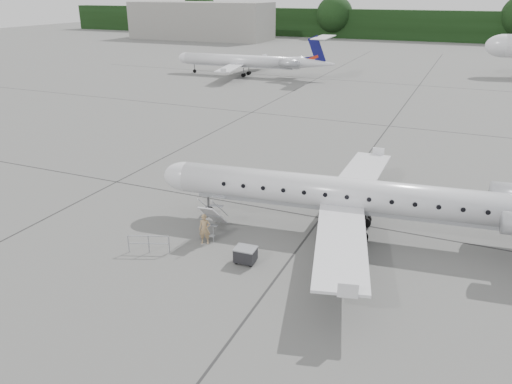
% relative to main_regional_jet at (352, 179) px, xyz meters
% --- Properties ---
extents(ground, '(320.00, 320.00, 0.00)m').
position_rel_main_regional_jet_xyz_m(ground, '(1.57, -5.66, -3.33)').
color(ground, slate).
rests_on(ground, ground).
extents(treeline, '(260.00, 4.00, 8.00)m').
position_rel_main_regional_jet_xyz_m(treeline, '(1.57, 124.34, 0.67)').
color(treeline, black).
rests_on(treeline, ground).
extents(terminal_building, '(40.00, 14.00, 10.00)m').
position_rel_main_regional_jet_xyz_m(terminal_building, '(-68.43, 104.34, 1.67)').
color(terminal_building, gray).
rests_on(terminal_building, ground).
extents(main_regional_jet, '(28.08, 21.77, 6.65)m').
position_rel_main_regional_jet_xyz_m(main_regional_jet, '(0.00, 0.00, 0.00)').
color(main_regional_jet, silver).
rests_on(main_regional_jet, ground).
extents(airstair, '(1.15, 2.58, 2.09)m').
position_rel_main_regional_jet_xyz_m(airstair, '(-7.18, -3.14, -2.28)').
color(airstair, silver).
rests_on(airstair, ground).
extents(passenger, '(0.75, 0.62, 1.75)m').
position_rel_main_regional_jet_xyz_m(passenger, '(-7.01, -4.53, -2.45)').
color(passenger, '#9A7C54').
rests_on(passenger, ground).
extents(safety_railing, '(2.08, 0.88, 1.00)m').
position_rel_main_regional_jet_xyz_m(safety_railing, '(-9.26, -6.68, -2.83)').
color(safety_railing, '#94979D').
rests_on(safety_railing, ground).
extents(baggage_cart, '(1.11, 0.92, 0.92)m').
position_rel_main_regional_jet_xyz_m(baggage_cart, '(-4.05, -5.58, -2.87)').
color(baggage_cart, '#232326').
rests_on(baggage_cart, ground).
extents(bg_regional_left, '(26.42, 19.74, 6.66)m').
position_rel_main_regional_jet_xyz_m(bg_regional_left, '(-30.17, 49.50, 0.00)').
color(bg_regional_left, silver).
rests_on(bg_regional_left, ground).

